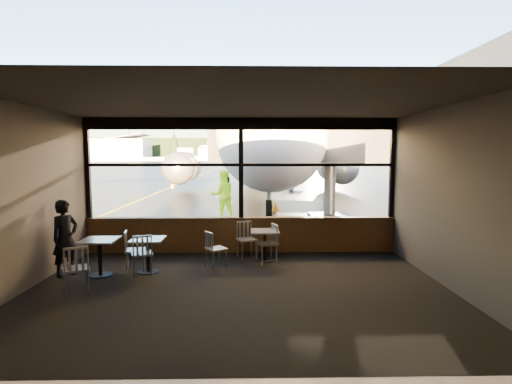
{
  "coord_description": "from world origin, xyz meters",
  "views": [
    {
      "loc": [
        0.19,
        -10.35,
        2.55
      ],
      "look_at": [
        0.41,
        1.0,
        1.5
      ],
      "focal_mm": 28.0,
      "sensor_mm": 36.0,
      "label": 1
    }
  ],
  "objects_px": {
    "ground_crew": "(223,195)",
    "chair_near_e": "(267,244)",
    "jet_bridge": "(334,158)",
    "cafe_table_left": "(100,258)",
    "cone_nose": "(275,207)",
    "cafe_table_mid": "(148,256)",
    "cone_wing": "(172,185)",
    "chair_near_w": "(216,249)",
    "airliner": "(260,109)",
    "chair_mid_w": "(135,251)",
    "chair_left_s": "(76,269)",
    "chair_near_n": "(247,240)",
    "chair_mid_s": "(142,254)",
    "passenger": "(65,238)",
    "cafe_table_near": "(265,246)"
  },
  "relations": [
    {
      "from": "cafe_table_left",
      "to": "passenger",
      "type": "height_order",
      "value": "passenger"
    },
    {
      "from": "chair_near_w",
      "to": "chair_near_n",
      "type": "xyz_separation_m",
      "value": [
        0.69,
        0.83,
        0.03
      ]
    },
    {
      "from": "jet_bridge",
      "to": "chair_near_n",
      "type": "xyz_separation_m",
      "value": [
        -3.45,
        -6.13,
        -1.98
      ]
    },
    {
      "from": "chair_near_n",
      "to": "passenger",
      "type": "height_order",
      "value": "passenger"
    },
    {
      "from": "cafe_table_mid",
      "to": "ground_crew",
      "type": "bearing_deg",
      "value": 80.76
    },
    {
      "from": "passenger",
      "to": "cone_wing",
      "type": "xyz_separation_m",
      "value": [
        -2.08,
        22.85,
        -0.59
      ]
    },
    {
      "from": "cafe_table_near",
      "to": "passenger",
      "type": "xyz_separation_m",
      "value": [
        -4.24,
        -1.13,
        0.44
      ]
    },
    {
      "from": "chair_mid_w",
      "to": "cone_wing",
      "type": "bearing_deg",
      "value": 176.89
    },
    {
      "from": "jet_bridge",
      "to": "cone_wing",
      "type": "relative_size",
      "value": 25.08
    },
    {
      "from": "jet_bridge",
      "to": "cafe_table_near",
      "type": "bearing_deg",
      "value": -115.2
    },
    {
      "from": "chair_left_s",
      "to": "chair_near_n",
      "type": "bearing_deg",
      "value": 13.53
    },
    {
      "from": "chair_mid_s",
      "to": "chair_near_n",
      "type": "bearing_deg",
      "value": 12.77
    },
    {
      "from": "cafe_table_near",
      "to": "chair_near_w",
      "type": "relative_size",
      "value": 0.88
    },
    {
      "from": "ground_crew",
      "to": "cone_nose",
      "type": "relative_size",
      "value": 4.57
    },
    {
      "from": "chair_left_s",
      "to": "cone_wing",
      "type": "height_order",
      "value": "chair_left_s"
    },
    {
      "from": "chair_mid_w",
      "to": "chair_left_s",
      "type": "distance_m",
      "value": 1.63
    },
    {
      "from": "cafe_table_near",
      "to": "chair_near_w",
      "type": "height_order",
      "value": "chair_near_w"
    },
    {
      "from": "chair_mid_s",
      "to": "airliner",
      "type": "bearing_deg",
      "value": 63.26
    },
    {
      "from": "airliner",
      "to": "chair_left_s",
      "type": "distance_m",
      "value": 23.5
    },
    {
      "from": "cone_nose",
      "to": "chair_near_n",
      "type": "bearing_deg",
      "value": -98.74
    },
    {
      "from": "chair_near_n",
      "to": "chair_left_s",
      "type": "height_order",
      "value": "chair_left_s"
    },
    {
      "from": "chair_mid_w",
      "to": "jet_bridge",
      "type": "bearing_deg",
      "value": 128.72
    },
    {
      "from": "cafe_table_mid",
      "to": "cone_wing",
      "type": "xyz_separation_m",
      "value": [
        -3.75,
        22.63,
        -0.15
      ]
    },
    {
      "from": "airliner",
      "to": "cafe_table_left",
      "type": "bearing_deg",
      "value": -100.61
    },
    {
      "from": "jet_bridge",
      "to": "cafe_table_mid",
      "type": "xyz_separation_m",
      "value": [
        -5.59,
        -7.32,
        -2.06
      ]
    },
    {
      "from": "chair_near_e",
      "to": "ground_crew",
      "type": "height_order",
      "value": "ground_crew"
    },
    {
      "from": "jet_bridge",
      "to": "cafe_table_left",
      "type": "height_order",
      "value": "jet_bridge"
    },
    {
      "from": "chair_near_e",
      "to": "chair_near_n",
      "type": "relative_size",
      "value": 1.01
    },
    {
      "from": "chair_mid_s",
      "to": "passenger",
      "type": "distance_m",
      "value": 1.62
    },
    {
      "from": "cafe_table_near",
      "to": "cafe_table_left",
      "type": "xyz_separation_m",
      "value": [
        -3.53,
        -1.13,
        0.02
      ]
    },
    {
      "from": "chair_near_w",
      "to": "chair_mid_w",
      "type": "relative_size",
      "value": 0.94
    },
    {
      "from": "cafe_table_left",
      "to": "cone_nose",
      "type": "bearing_deg",
      "value": 65.77
    },
    {
      "from": "chair_near_e",
      "to": "passenger",
      "type": "height_order",
      "value": "passenger"
    },
    {
      "from": "ground_crew",
      "to": "chair_near_e",
      "type": "bearing_deg",
      "value": 84.89
    },
    {
      "from": "airliner",
      "to": "chair_left_s",
      "type": "xyz_separation_m",
      "value": [
        -4.0,
        -22.5,
        -5.47
      ]
    },
    {
      "from": "chair_near_e",
      "to": "chair_mid_s",
      "type": "bearing_deg",
      "value": 91.27
    },
    {
      "from": "jet_bridge",
      "to": "cone_nose",
      "type": "bearing_deg",
      "value": 135.22
    },
    {
      "from": "cone_nose",
      "to": "cone_wing",
      "type": "xyz_separation_m",
      "value": [
        -7.16,
        13.15,
        0.01
      ]
    },
    {
      "from": "airliner",
      "to": "cone_wing",
      "type": "distance_m",
      "value": 8.99
    },
    {
      "from": "ground_crew",
      "to": "airliner",
      "type": "bearing_deg",
      "value": -115.5
    },
    {
      "from": "chair_near_e",
      "to": "chair_mid_s",
      "type": "height_order",
      "value": "chair_near_e"
    },
    {
      "from": "chair_mid_w",
      "to": "cone_nose",
      "type": "bearing_deg",
      "value": 146.44
    },
    {
      "from": "chair_near_e",
      "to": "cone_wing",
      "type": "relative_size",
      "value": 2.09
    },
    {
      "from": "chair_near_w",
      "to": "cafe_table_mid",
      "type": "bearing_deg",
      "value": -109.19
    },
    {
      "from": "cafe_table_left",
      "to": "chair_near_e",
      "type": "relative_size",
      "value": 0.85
    },
    {
      "from": "airliner",
      "to": "passenger",
      "type": "bearing_deg",
      "value": -102.44
    },
    {
      "from": "cafe_table_mid",
      "to": "chair_mid_w",
      "type": "xyz_separation_m",
      "value": [
        -0.31,
        0.15,
        0.07
      ]
    },
    {
      "from": "airliner",
      "to": "chair_near_n",
      "type": "height_order",
      "value": "airliner"
    },
    {
      "from": "chair_mid_s",
      "to": "passenger",
      "type": "relative_size",
      "value": 0.55
    },
    {
      "from": "chair_near_e",
      "to": "cone_wing",
      "type": "height_order",
      "value": "chair_near_e"
    }
  ]
}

